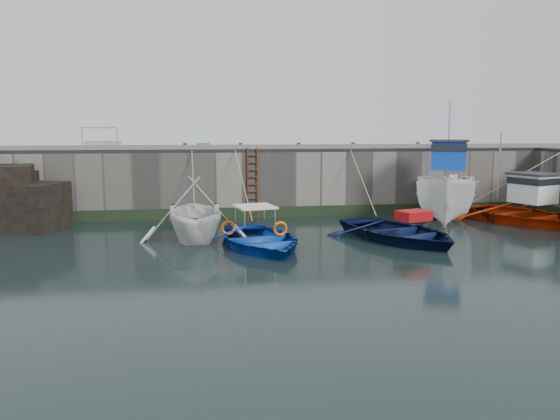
{
  "coord_description": "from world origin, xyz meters",
  "views": [
    {
      "loc": [
        -4.44,
        -14.78,
        4.04
      ],
      "look_at": [
        -1.59,
        4.21,
        1.2
      ],
      "focal_mm": 35.0,
      "sensor_mm": 36.0,
      "label": 1
    }
  ],
  "objects": [
    {
      "name": "railing",
      "position": [
        -8.75,
        11.25,
        3.36
      ],
      "size": [
        1.6,
        1.05,
        1.0
      ],
      "color": "#A5A8AD",
      "rests_on": "road_back"
    },
    {
      "name": "road_back",
      "position": [
        0.0,
        12.5,
        3.08
      ],
      "size": [
        30.0,
        5.0,
        0.16
      ],
      "primitive_type": "cube",
      "color": "black",
      "rests_on": "quay_back"
    },
    {
      "name": "bollard_d",
      "position": [
        2.8,
        10.25,
        3.3
      ],
      "size": [
        0.18,
        0.18,
        0.28
      ],
      "primitive_type": "cylinder",
      "color": "#3F1E0F",
      "rests_on": "road_back"
    },
    {
      "name": "kerb_back",
      "position": [
        0.0,
        10.15,
        3.26
      ],
      "size": [
        30.0,
        0.3,
        0.2
      ],
      "primitive_type": "cube",
      "color": "slate",
      "rests_on": "road_back"
    },
    {
      "name": "boat_near_blue",
      "position": [
        -2.39,
        3.71,
        0.0
      ],
      "size": [
        4.62,
        5.77,
        1.06
      ],
      "primitive_type": "imported",
      "rotation": [
        0.0,
        0.0,
        0.2
      ],
      "color": "#0B3DAB",
      "rests_on": "ground"
    },
    {
      "name": "ladder",
      "position": [
        -2.0,
        9.91,
        1.59
      ],
      "size": [
        0.51,
        0.08,
        3.2
      ],
      "color": "#3F1E0F",
      "rests_on": "ground"
    },
    {
      "name": "bollard_b",
      "position": [
        -2.5,
        10.25,
        3.3
      ],
      "size": [
        0.18,
        0.18,
        0.28
      ],
      "primitive_type": "cylinder",
      "color": "#3F1E0F",
      "rests_on": "road_back"
    },
    {
      "name": "bollard_c",
      "position": [
        0.2,
        10.25,
        3.3
      ],
      "size": [
        0.18,
        0.18,
        0.28
      ],
      "primitive_type": "cylinder",
      "color": "#3F1E0F",
      "rests_on": "road_back"
    },
    {
      "name": "boat_near_navy",
      "position": [
        2.8,
        4.13,
        0.0
      ],
      "size": [
        5.57,
        6.54,
        1.15
      ],
      "primitive_type": "imported",
      "rotation": [
        0.0,
        0.0,
        0.34
      ],
      "color": "#09143A",
      "rests_on": "ground"
    },
    {
      "name": "boat_far_white",
      "position": [
        6.49,
        8.0,
        1.12
      ],
      "size": [
        5.27,
        7.37,
        5.67
      ],
      "rotation": [
        0.0,
        0.0,
        -0.43
      ],
      "color": "white",
      "rests_on": "ground"
    },
    {
      "name": "bollard_a",
      "position": [
        -5.0,
        10.25,
        3.3
      ],
      "size": [
        0.18,
        0.18,
        0.28
      ],
      "primitive_type": "cylinder",
      "color": "#3F1E0F",
      "rests_on": "road_back"
    },
    {
      "name": "boat_near_white_rope",
      "position": [
        -4.62,
        9.01,
        0.0
      ],
      "size": [
        0.04,
        3.27,
        3.1
      ],
      "primitive_type": null,
      "color": "tan",
      "rests_on": "ground"
    },
    {
      "name": "boat_near_navy_rope",
      "position": [
        2.8,
        8.31,
        0.0
      ],
      "size": [
        0.04,
        4.26,
        3.1
      ],
      "primitive_type": null,
      "color": "tan",
      "rests_on": "ground"
    },
    {
      "name": "boat_near_blue_rope",
      "position": [
        -2.39,
        8.11,
        0.0
      ],
      "size": [
        0.04,
        4.6,
        3.1
      ],
      "primitive_type": null,
      "color": "tan",
      "rests_on": "ground"
    },
    {
      "name": "boat_far_orange",
      "position": [
        9.52,
        7.04,
        0.41
      ],
      "size": [
        6.29,
        7.34,
        4.28
      ],
      "rotation": [
        0.0,
        0.0,
        0.35
      ],
      "color": "red",
      "rests_on": "ground"
    },
    {
      "name": "quay_back",
      "position": [
        0.0,
        12.5,
        1.5
      ],
      "size": [
        30.0,
        5.0,
        3.0
      ],
      "primitive_type": "cube",
      "color": "slate",
      "rests_on": "ground"
    },
    {
      "name": "bollard_e",
      "position": [
        6.0,
        10.25,
        3.3
      ],
      "size": [
        0.18,
        0.18,
        0.28
      ],
      "primitive_type": "cylinder",
      "color": "#3F1E0F",
      "rests_on": "road_back"
    },
    {
      "name": "boat_near_white",
      "position": [
        -4.62,
        5.52,
        0.0
      ],
      "size": [
        4.48,
        5.13,
        2.62
      ],
      "primitive_type": "imported",
      "rotation": [
        0.0,
        0.0,
        0.04
      ],
      "color": "silver",
      "rests_on": "ground"
    },
    {
      "name": "ground",
      "position": [
        0.0,
        0.0,
        0.0
      ],
      "size": [
        120.0,
        120.0,
        0.0
      ],
      "primitive_type": "plane",
      "color": "black",
      "rests_on": "ground"
    },
    {
      "name": "fish_crate",
      "position": [
        -4.17,
        10.56,
        3.3
      ],
      "size": [
        0.61,
        0.43,
        0.28
      ],
      "primitive_type": "cube",
      "rotation": [
        0.0,
        0.0,
        -0.02
      ],
      "color": "#1A9242",
      "rests_on": "road_back"
    },
    {
      "name": "algae_back",
      "position": [
        0.0,
        9.96,
        0.25
      ],
      "size": [
        30.0,
        0.08,
        0.5
      ],
      "primitive_type": "cube",
      "color": "black",
      "rests_on": "ground"
    }
  ]
}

